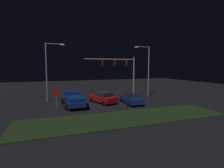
# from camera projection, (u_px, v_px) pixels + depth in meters

# --- Properties ---
(ground_plane) EXTENTS (80.00, 80.00, 0.00)m
(ground_plane) POSITION_uv_depth(u_px,v_px,m) (102.00, 103.00, 24.40)
(ground_plane) COLOR black
(grass_median) EXTENTS (20.29, 5.08, 0.10)m
(grass_median) POSITION_uv_depth(u_px,v_px,m) (126.00, 118.00, 16.88)
(grass_median) COLOR black
(grass_median) RESTS_ON ground_plane
(pickup_truck) EXTENTS (3.00, 5.47, 1.80)m
(pickup_truck) POSITION_uv_depth(u_px,v_px,m) (74.00, 98.00, 22.02)
(pickup_truck) COLOR navy
(pickup_truck) RESTS_ON ground_plane
(car_sedan) EXTENTS (3.35, 4.75, 1.51)m
(car_sedan) POSITION_uv_depth(u_px,v_px,m) (103.00, 98.00, 24.05)
(car_sedan) COLOR maroon
(car_sedan) RESTS_ON ground_plane
(car_sedan_far) EXTENTS (2.71, 4.53, 1.51)m
(car_sedan_far) POSITION_uv_depth(u_px,v_px,m) (131.00, 98.00, 23.51)
(car_sedan_far) COLOR navy
(car_sedan_far) RESTS_ON ground_plane
(traffic_signal_gantry) EXTENTS (8.32, 0.56, 6.50)m
(traffic_signal_gantry) POSITION_uv_depth(u_px,v_px,m) (120.00, 67.00, 27.88)
(traffic_signal_gantry) COLOR slate
(traffic_signal_gantry) RESTS_ON ground_plane
(street_lamp_left) EXTENTS (2.71, 0.44, 8.34)m
(street_lamp_left) POSITION_uv_depth(u_px,v_px,m) (50.00, 65.00, 24.89)
(street_lamp_left) COLOR slate
(street_lamp_left) RESTS_ON ground_plane
(street_lamp_right) EXTENTS (2.82, 0.44, 8.37)m
(street_lamp_right) POSITION_uv_depth(u_px,v_px,m) (146.00, 65.00, 29.58)
(street_lamp_right) COLOR slate
(street_lamp_right) RESTS_ON ground_plane
(stop_sign) EXTENTS (0.76, 0.08, 2.23)m
(stop_sign) POSITION_uv_depth(u_px,v_px,m) (56.00, 95.00, 21.21)
(stop_sign) COLOR slate
(stop_sign) RESTS_ON ground_plane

